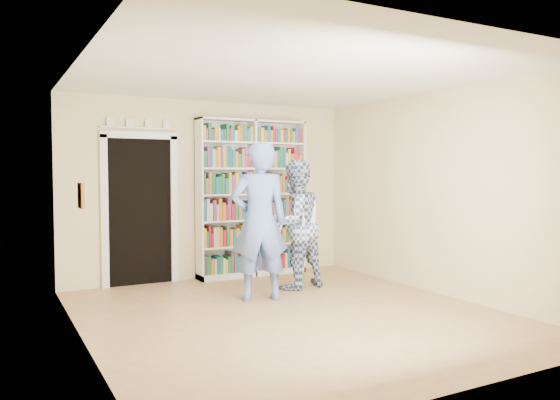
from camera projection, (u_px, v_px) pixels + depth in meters
name	position (u px, v px, depth m)	size (l,w,h in m)	color
floor	(291.00, 314.00, 6.23)	(5.00, 5.00, 0.00)	#977349
ceiling	(292.00, 76.00, 6.09)	(5.00, 5.00, 0.00)	white
wall_back	(211.00, 190.00, 8.36)	(4.50, 4.50, 0.00)	beige
wall_left	(82.00, 202.00, 5.09)	(5.00, 5.00, 0.00)	beige
wall_right	(439.00, 193.00, 7.22)	(5.00, 5.00, 0.00)	beige
bookshelf	(252.00, 197.00, 8.51)	(1.77, 0.33, 2.43)	white
doorway	(140.00, 203.00, 7.83)	(1.10, 0.08, 2.43)	black
wall_art	(81.00, 195.00, 5.28)	(0.03, 0.25, 0.25)	brown
man_blue	(259.00, 221.00, 6.89)	(0.73, 0.48, 2.01)	#5D7ECF
man_plaid	(295.00, 224.00, 7.59)	(0.87, 0.68, 1.79)	navy
paper_sheet	(309.00, 212.00, 7.42)	(0.23, 0.01, 0.32)	white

